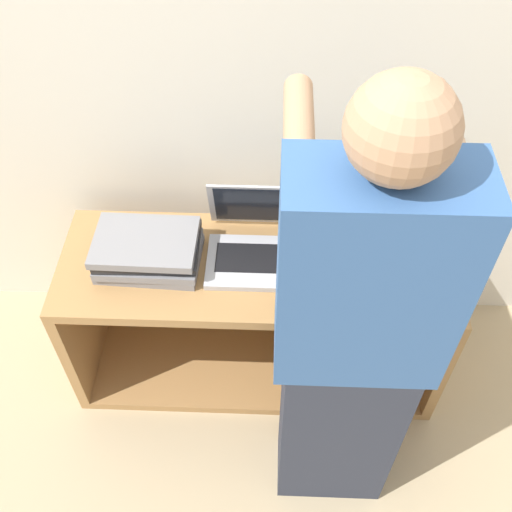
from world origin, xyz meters
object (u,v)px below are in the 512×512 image
at_px(laptop_stack_left, 148,250).
at_px(person, 353,345).
at_px(laptop_stack_right, 370,248).
at_px(laptop_open, 257,243).

height_order(laptop_stack_left, person, person).
relative_size(laptop_stack_left, person, 0.22).
height_order(laptop_stack_right, person, person).
bearing_deg(laptop_stack_left, laptop_stack_right, -0.18).
bearing_deg(person, laptop_open, 119.01).
relative_size(laptop_stack_right, person, 0.22).
xyz_separation_m(laptop_open, person, (0.26, -0.47, 0.13)).
distance_m(laptop_stack_left, laptop_stack_right, 0.70).
bearing_deg(person, laptop_stack_left, 145.32).
bearing_deg(laptop_open, laptop_stack_right, -8.09).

